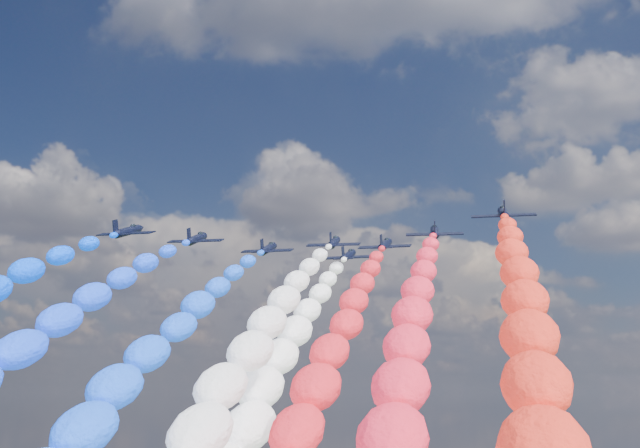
# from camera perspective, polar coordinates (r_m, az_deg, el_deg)

# --- Properties ---
(jet_0) EXTENTS (9.64, 13.06, 6.45)m
(jet_0) POSITION_cam_1_polar(r_m,az_deg,el_deg) (139.86, -13.23, -0.50)
(jet_0) COLOR black
(jet_1) EXTENTS (10.10, 13.39, 6.45)m
(jet_1) POSITION_cam_1_polar(r_m,az_deg,el_deg) (144.40, -8.57, -1.03)
(jet_1) COLOR black
(jet_2) EXTENTS (9.59, 13.02, 6.45)m
(jet_2) POSITION_cam_1_polar(r_m,az_deg,el_deg) (153.02, -3.63, -1.73)
(jet_2) COLOR black
(trail_2) EXTENTS (6.67, 112.11, 56.58)m
(trail_2) POSITION_cam_1_polar(r_m,az_deg,el_deg) (95.98, -12.80, -11.54)
(trail_2) COLOR blue
(jet_3) EXTENTS (10.09, 13.38, 6.45)m
(jet_3) POSITION_cam_1_polar(r_m,az_deg,el_deg) (146.45, 0.97, -1.30)
(jet_3) COLOR black
(trail_3) EXTENTS (6.67, 112.11, 56.58)m
(trail_3) POSITION_cam_1_polar(r_m,az_deg,el_deg) (87.73, -5.79, -11.78)
(trail_3) COLOR white
(jet_4) EXTENTS (10.18, 13.44, 6.45)m
(jet_4) POSITION_cam_1_polar(r_m,az_deg,el_deg) (160.30, 1.97, -2.20)
(jet_4) COLOR black
(trail_4) EXTENTS (6.67, 112.11, 56.58)m
(trail_4) POSITION_cam_1_polar(r_m,az_deg,el_deg) (101.44, -3.26, -11.79)
(trail_4) COLOR white
(jet_5) EXTENTS (9.91, 13.26, 6.45)m
(jet_5) POSITION_cam_1_polar(r_m,az_deg,el_deg) (148.90, 4.55, -1.44)
(jet_5) COLOR black
(trail_5) EXTENTS (6.67, 112.11, 56.58)m
(trail_5) POSITION_cam_1_polar(r_m,az_deg,el_deg) (89.34, 0.43, -11.83)
(trail_5) COLOR red
(jet_6) EXTENTS (10.21, 13.47, 6.45)m
(jet_6) POSITION_cam_1_polar(r_m,az_deg,el_deg) (138.05, 7.97, -0.56)
(jet_6) COLOR black
(trail_6) EXTENTS (6.67, 112.11, 56.58)m
(trail_6) POSITION_cam_1_polar(r_m,az_deg,el_deg) (77.83, 6.02, -11.80)
(trail_6) COLOR red
(jet_7) EXTENTS (9.58, 13.02, 6.45)m
(jet_7) POSITION_cam_1_polar(r_m,az_deg,el_deg) (125.49, 12.61, 0.73)
(jet_7) COLOR black
(trail_7) EXTENTS (6.67, 112.11, 56.58)m
(trail_7) POSITION_cam_1_polar(r_m,az_deg,el_deg) (64.93, 14.80, -11.53)
(trail_7) COLOR red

